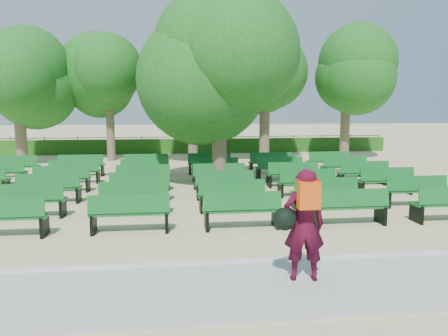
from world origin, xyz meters
name	(u,v)px	position (x,y,z in m)	size (l,w,h in m)	color
ground	(208,197)	(0.00, 0.00, 0.00)	(120.00, 120.00, 0.00)	#C9B785
paving	(247,289)	(0.00, -7.40, 0.03)	(30.00, 2.20, 0.06)	#ADAEA9
curb	(236,263)	(0.00, -6.25, 0.05)	(30.00, 0.12, 0.10)	silver
hedge	(189,146)	(0.00, 14.00, 0.45)	(26.00, 0.70, 0.90)	#235917
fence	(189,152)	(0.00, 14.40, 0.00)	(26.00, 0.10, 1.02)	black
tree_line	(192,160)	(0.00, 10.00, 0.00)	(21.80, 6.80, 7.04)	#1E661D
bench_array	(181,191)	(-0.84, 0.63, 0.10)	(1.89, 0.67, 1.18)	#106020
tree_among	(219,67)	(0.55, 1.51, 4.31)	(4.71, 4.71, 6.45)	brown
person	(303,223)	(0.96, -7.21, 1.03)	(0.91, 0.56, 1.88)	#3F091B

